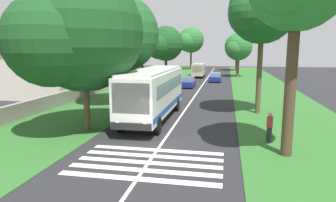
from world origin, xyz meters
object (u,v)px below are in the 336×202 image
at_px(trailing_car_1, 215,78).
at_px(roadside_tree_left_2, 190,41).
at_px(roadside_tree_left_0, 118,35).
at_px(trailing_car_0, 188,82).
at_px(roadside_tree_right_0, 236,46).
at_px(pedestrian, 270,127).
at_px(utility_pole, 142,63).
at_px(trailing_minibus_0, 199,69).
at_px(roadside_tree_left_1, 165,45).
at_px(roadside_tree_left_3, 79,35).
at_px(roadside_tree_right_1, 260,12).
at_px(coach_bus, 154,91).
at_px(roadside_building, 61,68).
at_px(roadside_tree_right_3, 238,47).

distance_m(trailing_car_1, roadside_tree_left_2, 31.11).
relative_size(roadside_tree_left_0, roadside_tree_left_2, 0.95).
relative_size(trailing_car_0, roadside_tree_right_0, 0.51).
bearing_deg(pedestrian, utility_pole, 41.16).
relative_size(trailing_minibus_0, pedestrian, 3.55).
bearing_deg(trailing_car_1, trailing_car_0, 156.87).
xyz_separation_m(trailing_car_1, roadside_tree_left_0, (-22.02, 8.22, 5.76)).
bearing_deg(roadside_tree_left_1, roadside_tree_left_3, -178.31).
height_order(roadside_tree_left_0, roadside_tree_left_2, roadside_tree_left_2).
distance_m(trailing_car_0, roadside_tree_left_3, 24.62).
bearing_deg(pedestrian, trailing_minibus_0, 10.86).
distance_m(roadside_tree_left_2, pedestrian, 62.98).
xyz_separation_m(roadside_tree_left_3, roadside_tree_right_1, (7.51, -11.30, 2.01)).
bearing_deg(trailing_car_1, coach_bus, 172.87).
bearing_deg(roadside_tree_left_2, pedestrian, -169.10).
bearing_deg(roadside_tree_left_2, roadside_tree_left_1, 179.21).
distance_m(trailing_car_1, roadside_building, 23.89).
distance_m(trailing_car_0, roadside_tree_left_1, 9.76).
relative_size(trailing_car_0, roadside_tree_right_1, 0.40).
relative_size(trailing_car_0, pedestrian, 2.54).
bearing_deg(pedestrian, roadside_tree_right_0, 0.43).
height_order(trailing_car_0, roadside_tree_right_3, roadside_tree_right_3).
relative_size(roadside_tree_left_2, roadside_tree_right_1, 0.99).
height_order(trailing_minibus_0, roadside_tree_left_1, roadside_tree_left_1).
bearing_deg(trailing_minibus_0, roadside_tree_left_1, 150.71).
distance_m(roadside_tree_left_1, roadside_building, 17.70).
xyz_separation_m(roadside_tree_left_0, roadside_tree_right_1, (-2.24, -12.34, 1.58)).
height_order(roadside_tree_left_0, roadside_tree_right_1, roadside_tree_right_1).
relative_size(roadside_tree_left_0, roadside_tree_right_1, 0.94).
relative_size(trailing_minibus_0, utility_pole, 0.83).
height_order(trailing_car_0, roadside_tree_left_3, roadside_tree_left_3).
relative_size(trailing_car_0, roadside_tree_right_3, 0.53).
bearing_deg(roadside_building, trailing_minibus_0, -32.61).
xyz_separation_m(trailing_minibus_0, roadside_tree_left_0, (-29.24, 4.85, 4.88)).
bearing_deg(roadside_tree_right_3, roadside_tree_right_1, -179.18).
height_order(coach_bus, utility_pole, utility_pole).
xyz_separation_m(roadside_tree_right_0, roadside_tree_right_1, (-50.66, -0.37, 2.19)).
bearing_deg(roadside_building, roadside_tree_left_0, -123.38).
distance_m(coach_bus, roadside_tree_left_0, 8.59).
relative_size(roadside_tree_left_1, roadside_tree_right_0, 1.03).
bearing_deg(roadside_tree_left_1, utility_pole, -175.35).
bearing_deg(roadside_tree_left_0, roadside_tree_right_0, -13.88).
distance_m(roadside_tree_left_2, roadside_tree_right_3, 23.09).
xyz_separation_m(coach_bus, roadside_building, (12.17, 14.49, 0.79)).
bearing_deg(roadside_tree_right_3, trailing_minibus_0, 107.04).
distance_m(trailing_minibus_0, roadside_building, 27.12).
xyz_separation_m(trailing_car_1, roadside_tree_left_2, (29.42, 7.66, 6.61)).
relative_size(roadside_tree_right_0, utility_pole, 1.18).
distance_m(trailing_car_0, trailing_minibus_0, 15.27).
bearing_deg(trailing_minibus_0, roadside_tree_left_3, 174.40).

